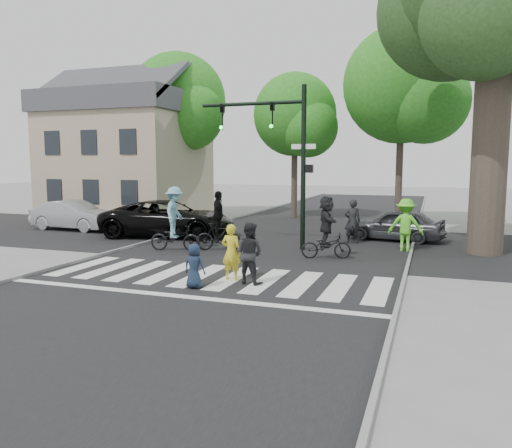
% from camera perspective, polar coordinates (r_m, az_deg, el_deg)
% --- Properties ---
extents(ground, '(120.00, 120.00, 0.00)m').
position_cam_1_polar(ground, '(13.33, -6.39, -6.94)').
color(ground, gray).
rests_on(ground, ground).
extents(road_stem, '(10.00, 70.00, 0.01)m').
position_cam_1_polar(road_stem, '(17.86, 0.63, -3.33)').
color(road_stem, black).
rests_on(road_stem, ground).
extents(road_cross, '(70.00, 10.00, 0.01)m').
position_cam_1_polar(road_cross, '(20.68, 3.32, -1.93)').
color(road_cross, black).
rests_on(road_cross, ground).
extents(curb_left, '(0.10, 70.00, 0.10)m').
position_cam_1_polar(curb_left, '(20.03, -13.18, -2.26)').
color(curb_left, gray).
rests_on(curb_left, ground).
extents(curb_right, '(0.10, 70.00, 0.10)m').
position_cam_1_polar(curb_right, '(16.93, 17.07, -4.05)').
color(curb_right, gray).
rests_on(curb_right, ground).
extents(crosswalk, '(10.00, 3.85, 0.01)m').
position_cam_1_polar(crosswalk, '(13.90, -5.20, -6.31)').
color(crosswalk, silver).
rests_on(crosswalk, ground).
extents(traffic_signal, '(4.45, 0.29, 6.00)m').
position_cam_1_polar(traffic_signal, '(18.62, 2.90, 9.12)').
color(traffic_signal, black).
rests_on(traffic_signal, ground).
extents(bg_tree_0, '(5.46, 5.20, 8.97)m').
position_cam_1_polar(bg_tree_0, '(33.90, -15.87, 11.67)').
color(bg_tree_0, brown).
rests_on(bg_tree_0, ground).
extents(bg_tree_1, '(6.09, 5.80, 9.80)m').
position_cam_1_polar(bg_tree_1, '(30.88, -8.63, 13.29)').
color(bg_tree_1, brown).
rests_on(bg_tree_1, ground).
extents(bg_tree_2, '(5.04, 4.80, 8.40)m').
position_cam_1_polar(bg_tree_2, '(29.32, 4.84, 11.97)').
color(bg_tree_2, brown).
rests_on(bg_tree_2, ground).
extents(bg_tree_3, '(6.30, 6.00, 10.20)m').
position_cam_1_polar(bg_tree_3, '(27.19, 16.97, 14.57)').
color(bg_tree_3, brown).
rests_on(bg_tree_3, ground).
extents(house, '(8.40, 8.10, 8.82)m').
position_cam_1_polar(house, '(30.84, -14.48, 7.85)').
color(house, tan).
rests_on(house, ground).
extents(pedestrian_woman, '(0.58, 0.40, 1.55)m').
position_cam_1_polar(pedestrian_woman, '(13.66, -2.84, -3.23)').
color(pedestrian_woman, gold).
rests_on(pedestrian_woman, ground).
extents(pedestrian_child, '(0.57, 0.38, 1.16)m').
position_cam_1_polar(pedestrian_child, '(12.88, -7.06, -4.79)').
color(pedestrian_child, '#19273D').
rests_on(pedestrian_child, ground).
extents(pedestrian_adult, '(0.90, 0.76, 1.64)m').
position_cam_1_polar(pedestrian_adult, '(13.24, -0.78, -3.35)').
color(pedestrian_adult, black).
rests_on(pedestrian_adult, ground).
extents(cyclist_left, '(1.95, 1.32, 2.36)m').
position_cam_1_polar(cyclist_left, '(18.43, -9.25, 0.09)').
color(cyclist_left, black).
rests_on(cyclist_left, ground).
extents(cyclist_mid, '(1.74, 1.10, 2.19)m').
position_cam_1_polar(cyclist_mid, '(18.36, -4.32, -0.24)').
color(cyclist_mid, black).
rests_on(cyclist_mid, ground).
extents(cyclist_right, '(1.76, 1.63, 2.11)m').
position_cam_1_polar(cyclist_right, '(16.87, 8.04, -0.79)').
color(cyclist_right, black).
rests_on(cyclist_right, ground).
extents(car_suv, '(6.14, 3.69, 1.59)m').
position_cam_1_polar(car_suv, '(22.11, -10.02, 0.62)').
color(car_suv, black).
rests_on(car_suv, ground).
extents(car_silver, '(4.37, 1.72, 1.42)m').
position_cam_1_polar(car_silver, '(25.54, -20.12, 0.93)').
color(car_silver, '#A8A8AE').
rests_on(car_silver, ground).
extents(car_grey, '(4.10, 2.17, 1.33)m').
position_cam_1_polar(car_grey, '(21.46, 15.68, -0.08)').
color(car_grey, '#38393E').
rests_on(car_grey, ground).
extents(bystander_hivis, '(1.28, 0.78, 1.93)m').
position_cam_1_polar(bystander_hivis, '(18.92, 16.74, -0.12)').
color(bystander_hivis, '#5BD72C').
rests_on(bystander_hivis, ground).
extents(bystander_dark, '(0.72, 0.55, 1.78)m').
position_cam_1_polar(bystander_dark, '(20.28, 10.96, 0.30)').
color(bystander_dark, black).
rests_on(bystander_dark, ground).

